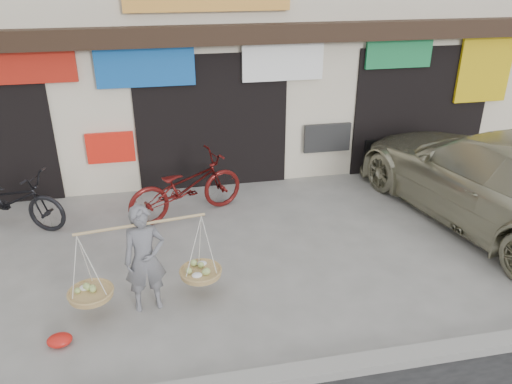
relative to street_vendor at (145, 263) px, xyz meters
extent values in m
plane|color=gray|center=(1.37, 0.34, -0.69)|extent=(70.00, 70.00, 0.00)
cube|color=gray|center=(1.37, -1.66, -0.63)|extent=(70.00, 0.25, 0.12)
cube|color=black|center=(1.37, 3.69, 2.36)|extent=(14.00, 0.35, 0.35)
cube|color=black|center=(1.37, 4.09, 0.66)|extent=(3.00, 0.60, 2.70)
cube|color=black|center=(5.87, 4.09, 0.66)|extent=(3.00, 0.60, 2.70)
cube|color=#B61E11|center=(-1.83, 3.76, 1.91)|extent=(1.60, 0.08, 0.60)
cube|color=#1458AF|center=(0.17, 3.76, 1.81)|extent=(1.80, 0.08, 0.70)
cube|color=white|center=(2.77, 3.76, 1.81)|extent=(1.60, 0.08, 0.70)
cube|color=#197D42|center=(5.17, 3.76, 1.91)|extent=(1.40, 0.08, 0.60)
cube|color=gold|center=(7.17, 3.76, 1.51)|extent=(1.20, 0.08, 1.40)
cube|color=red|center=(-0.63, 3.76, 0.31)|extent=(0.90, 0.08, 0.60)
cube|color=#272727|center=(3.77, 3.76, 0.21)|extent=(1.00, 0.08, 0.60)
imported|color=slate|center=(0.00, 0.00, 0.07)|extent=(0.60, 0.43, 1.51)
cylinder|color=tan|center=(0.00, 0.00, 0.58)|extent=(1.64, 0.27, 0.04)
cylinder|color=tan|center=(-0.72, -0.10, -0.31)|extent=(0.56, 0.56, 0.07)
ellipsoid|color=#A5BF66|center=(-0.72, -0.10, -0.25)|extent=(0.39, 0.39, 0.10)
cylinder|color=tan|center=(0.72, 0.10, -0.31)|extent=(0.56, 0.56, 0.07)
ellipsoid|color=#A5BF66|center=(0.72, 0.10, -0.25)|extent=(0.39, 0.39, 0.10)
imported|color=black|center=(-2.30, 2.72, -0.16)|extent=(2.14, 1.41, 1.06)
imported|color=#510F0D|center=(0.71, 2.59, -0.11)|extent=(2.33, 1.49, 1.16)
imported|color=#B4B091|center=(6.00, 1.28, 0.14)|extent=(3.40, 6.10, 1.67)
cube|color=black|center=(5.47, 3.96, -0.14)|extent=(1.69, 0.43, 0.45)
cube|color=silver|center=(5.46, 4.03, -0.24)|extent=(0.45, 0.11, 0.12)
ellipsoid|color=red|center=(-1.09, -0.55, -0.62)|extent=(0.31, 0.25, 0.14)
camera|label=1|loc=(0.32, -5.70, 3.62)|focal=35.00mm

